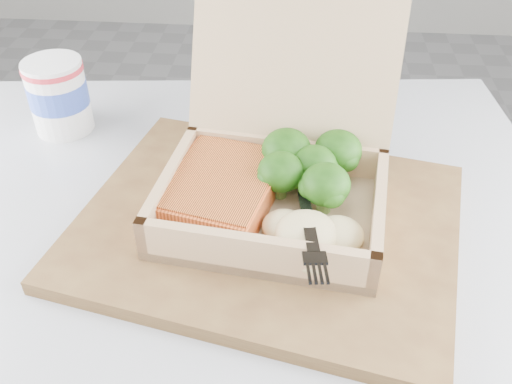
# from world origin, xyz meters

# --- Properties ---
(cafe_table) EXTENTS (0.79, 0.79, 0.70)m
(cafe_table) POSITION_xyz_m (-0.18, -0.27, 0.52)
(cafe_table) COLOR black
(cafe_table) RESTS_ON floor
(serving_tray) EXTENTS (0.42, 0.36, 0.02)m
(serving_tray) POSITION_xyz_m (-0.14, -0.23, 0.71)
(serving_tray) COLOR brown
(serving_tray) RESTS_ON cafe_table
(takeout_container) EXTENTS (0.24, 0.26, 0.19)m
(takeout_container) POSITION_xyz_m (-0.13, -0.19, 0.77)
(takeout_container) COLOR tan
(takeout_container) RESTS_ON serving_tray
(salmon_fillet) EXTENTS (0.13, 0.15, 0.03)m
(salmon_fillet) POSITION_xyz_m (-0.19, -0.21, 0.74)
(salmon_fillet) COLOR orange
(salmon_fillet) RESTS_ON takeout_container
(broccoli_pile) EXTENTS (0.13, 0.13, 0.05)m
(broccoli_pile) POSITION_xyz_m (-0.10, -0.19, 0.75)
(broccoli_pile) COLOR #296717
(broccoli_pile) RESTS_ON takeout_container
(mashed_potatoes) EXTENTS (0.09, 0.08, 0.03)m
(mashed_potatoes) POSITION_xyz_m (-0.10, -0.27, 0.74)
(mashed_potatoes) COLOR beige
(mashed_potatoes) RESTS_ON takeout_container
(plastic_fork) EXTENTS (0.03, 0.14, 0.02)m
(plastic_fork) POSITION_xyz_m (-0.10, -0.25, 0.76)
(plastic_fork) COLOR black
(plastic_fork) RESTS_ON mashed_potatoes
(paper_cup) EXTENTS (0.07, 0.07, 0.09)m
(paper_cup) POSITION_xyz_m (-0.41, -0.06, 0.75)
(paper_cup) COLOR white
(paper_cup) RESTS_ON cafe_table
(receipt) EXTENTS (0.07, 0.13, 0.00)m
(receipt) POSITION_xyz_m (-0.12, -0.04, 0.70)
(receipt) COLOR silver
(receipt) RESTS_ON cafe_table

